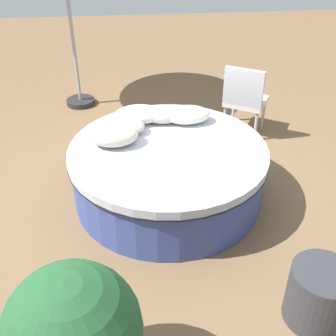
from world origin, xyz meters
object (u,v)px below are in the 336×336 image
round_bed (168,172)px  throw_pillow_2 (139,114)px  throw_pillow_3 (125,127)px  side_table (319,295)px  patio_chair (245,96)px  throw_pillow_1 (164,114)px  throw_pillow_0 (187,115)px  throw_pillow_4 (114,135)px

round_bed → throw_pillow_2: 0.77m
round_bed → throw_pillow_3: (-0.43, 0.35, 0.39)m
throw_pillow_2 → throw_pillow_3: 0.28m
round_bed → side_table: 1.97m
throw_pillow_2 → patio_chair: bearing=27.4°
throw_pillow_1 → patio_chair: (1.16, 0.76, -0.17)m
round_bed → throw_pillow_3: throw_pillow_3 is taller
throw_pillow_1 → throw_pillow_2: 0.28m
throw_pillow_0 → throw_pillow_1: (-0.26, 0.03, 0.00)m
throw_pillow_4 → patio_chair: bearing=34.9°
side_table → throw_pillow_0: bearing=108.2°
throw_pillow_1 → patio_chair: size_ratio=0.46×
throw_pillow_0 → side_table: (0.73, -2.23, -0.48)m
throw_pillow_1 → throw_pillow_4: size_ratio=0.89×
throw_pillow_3 → throw_pillow_1: bearing=26.5°
throw_pillow_4 → round_bed: bearing=-13.2°
side_table → patio_chair: bearing=87.0°
throw_pillow_2 → throw_pillow_0: bearing=-4.5°
round_bed → throw_pillow_3: size_ratio=4.83×
throw_pillow_3 → throw_pillow_0: bearing=15.0°
throw_pillow_2 → throw_pillow_3: bearing=-124.8°
round_bed → throw_pillow_1: size_ratio=4.62×
throw_pillow_4 → throw_pillow_1: bearing=38.3°
throw_pillow_1 → throw_pillow_3: bearing=-153.5°
throw_pillow_4 → side_table: size_ratio=1.01×
throw_pillow_1 → patio_chair: bearing=33.2°
throw_pillow_0 → throw_pillow_1: throw_pillow_1 is taller
patio_chair → side_table: size_ratio=1.93×
round_bed → side_table: size_ratio=4.12×
throw_pillow_1 → throw_pillow_4: throw_pillow_4 is taller
throw_pillow_3 → throw_pillow_4: bearing=-118.0°
round_bed → throw_pillow_1: throw_pillow_1 is taller
throw_pillow_3 → throw_pillow_2: bearing=55.2°
throw_pillow_0 → throw_pillow_1: 0.27m
throw_pillow_0 → side_table: 2.39m
throw_pillow_1 → throw_pillow_4: (-0.56, -0.44, 0.01)m
throw_pillow_0 → throw_pillow_3: 0.73m
throw_pillow_4 → throw_pillow_0: bearing=26.5°
throw_pillow_3 → throw_pillow_4: 0.25m
throw_pillow_4 → patio_chair: patio_chair is taller
throw_pillow_1 → side_table: 2.52m
round_bed → throw_pillow_3: 0.68m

